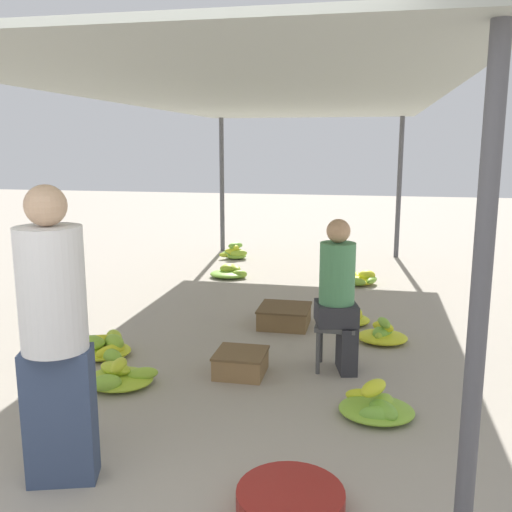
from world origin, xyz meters
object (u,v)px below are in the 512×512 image
Objects in this scene: vendor_seated at (339,293)px; banana_pile_left_0 at (119,377)px; banana_pile_left_2 at (104,347)px; crate_near at (284,316)px; stool at (336,332)px; crate_mid at (241,363)px; banana_pile_right_3 at (358,280)px; banana_pile_left_3 at (234,253)px; banana_pile_right_0 at (377,407)px; banana_pile_right_2 at (351,317)px; vendor_foreground at (55,333)px; banana_pile_right_1 at (382,334)px; banana_pile_left_1 at (230,272)px; basin_black at (290,502)px.

vendor_seated is 2.15× the size of banana_pile_left_0.
crate_near is at bearing 39.50° from banana_pile_left_2.
crate_mid is at bearing -160.49° from stool.
banana_pile_right_3 is at bearing 88.19° from vendor_seated.
banana_pile_left_0 is 1.19× the size of banana_pile_left_3.
banana_pile_left_0 is at bearing -157.54° from vendor_seated.
banana_pile_left_2 is (-0.42, 0.58, 0.01)m from banana_pile_left_0.
banana_pile_right_0 is 2.16m from banana_pile_right_2.
vendor_foreground is 3.72m from banana_pile_right_2.
banana_pile_left_3 is at bearing 122.75° from banana_pile_right_1.
vendor_foreground is 5.41m from banana_pile_right_3.
banana_pile_left_1 is 1.36× the size of crate_mid.
vendor_seated is at bearing -60.35° from crate_near.
banana_pile_right_2 is (0.07, 1.32, -0.61)m from vendor_seated.
banana_pile_left_0 reaches higher than banana_pile_right_2.
crate_mid is (-1.13, 0.56, 0.03)m from banana_pile_right_0.
banana_pile_right_0 is at bearing -66.36° from banana_pile_left_3.
vendor_foreground reaches higher than banana_pile_right_0.
stool reaches higher than banana_pile_left_0.
vendor_foreground reaches higher than crate_mid.
banana_pile_right_2 is 1.80m from crate_mid.
crate_mid is at bearing 153.45° from banana_pile_right_0.
basin_black is at bearing -72.55° from banana_pile_left_1.
basin_black is (-0.10, -2.03, -0.27)m from stool.
banana_pile_right_2 is at bearing 61.55° from crate_mid.
banana_pile_right_0 is at bearing 69.34° from basin_black.
basin_black is 0.94× the size of banana_pile_left_0.
banana_pile_left_0 is at bearing 100.90° from vendor_foreground.
vendor_seated is 3.11× the size of crate_mid.
banana_pile_right_1 is 0.92× the size of crate_near.
stool is at bearing 87.21° from basin_black.
banana_pile_right_1 is (2.41, -3.75, -0.03)m from banana_pile_left_3.
vendor_seated is (0.02, -0.00, 0.35)m from stool.
stool is at bearing -66.20° from banana_pile_left_3.
banana_pile_left_1 is 1.86m from banana_pile_right_3.
basin_black is 2.86m from banana_pile_right_1.
crate_near is (1.13, -2.09, 0.03)m from banana_pile_left_1.
banana_pile_left_1 is 1.17× the size of banana_pile_right_1.
banana_pile_left_1 is at bearing 178.10° from banana_pile_right_3.
crate_near is (-0.63, 1.11, -0.58)m from vendor_seated.
stool is 3.14m from banana_pile_right_3.
banana_pile_left_2 is 1.93m from crate_near.
banana_pile_left_3 is at bearing 113.64° from banana_pile_right_0.
crate_near is at bearing 116.40° from banana_pile_right_0.
vendor_seated is 2.44× the size of crate_near.
banana_pile_right_3 is (2.12, -1.40, -0.04)m from banana_pile_left_3.
banana_pile_left_0 is 2.57m from banana_pile_right_1.
vendor_foreground is 2.98× the size of banana_pile_left_2.
banana_pile_left_0 is 1.28× the size of banana_pile_right_2.
banana_pile_right_1 is 1.17× the size of crate_mid.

